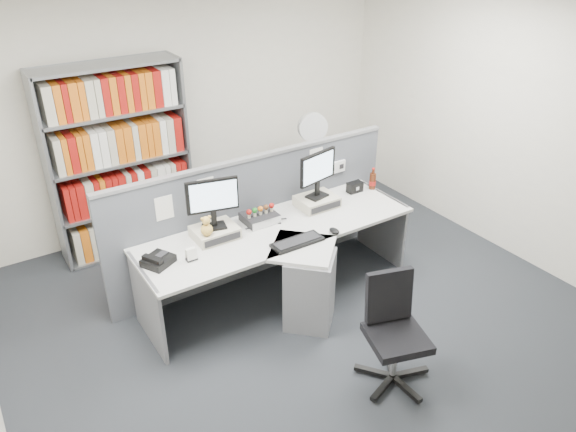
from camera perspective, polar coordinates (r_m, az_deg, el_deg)
ground at (r=4.90m, az=4.23°, el=-12.61°), size 5.50×5.50×0.00m
room_shell at (r=3.95m, az=5.16°, el=7.30°), size 5.04×5.54×2.72m
partition at (r=5.39m, az=-3.42°, el=0.04°), size 3.00×0.08×1.27m
desk at (r=5.00m, az=0.34°, el=-4.92°), size 2.60×1.20×0.72m
monitor_riser_left at (r=4.90m, az=-7.53°, el=-1.68°), size 0.38×0.31×0.10m
monitor_riser_right at (r=5.39m, az=3.01°, el=1.51°), size 0.38×0.31×0.10m
monitor_left at (r=4.74m, az=-7.78°, el=1.71°), size 0.45×0.19×0.46m
monitor_right at (r=5.25m, az=3.08°, el=4.68°), size 0.45×0.18×0.46m
desktop_pc at (r=5.12m, az=-2.93°, el=-0.17°), size 0.30×0.27×0.08m
figurines at (r=5.06m, az=-2.86°, el=0.67°), size 0.29×0.05×0.09m
keyboard at (r=4.78m, az=0.96°, el=-2.69°), size 0.47×0.18×0.03m
mouse at (r=4.95m, az=4.80°, el=-1.54°), size 0.07×0.12×0.04m
desk_phone at (r=4.62m, az=-13.29°, el=-4.48°), size 0.30×0.29×0.10m
desk_calendar at (r=4.61m, az=-9.96°, el=-3.98°), size 0.09×0.07×0.11m
plush_toy at (r=4.73m, az=-8.40°, el=-1.15°), size 0.10×0.10×0.18m
speaker at (r=5.70m, az=6.90°, el=2.98°), size 0.16×0.09×0.11m
cola_bottle at (r=5.78m, az=8.71°, el=3.58°), size 0.07×0.07×0.23m
shelving_unit at (r=5.95m, az=-16.96°, el=5.18°), size 1.41×0.40×2.00m
filing_cabinet at (r=6.65m, az=2.40°, el=3.04°), size 0.45×0.61×0.70m
desk_fan at (r=6.38m, az=2.53°, el=8.77°), size 0.33×0.20×0.57m
office_chair at (r=4.34m, az=10.81°, el=-11.23°), size 0.59×0.59×0.89m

